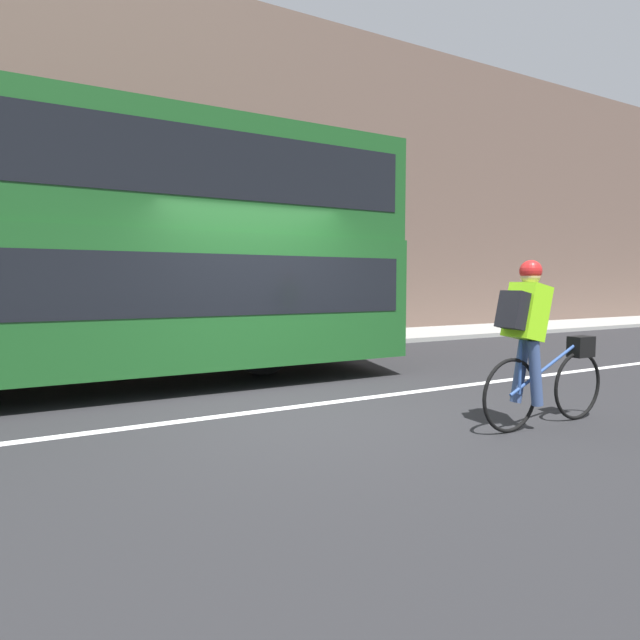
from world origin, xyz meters
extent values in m
plane|color=#232326|center=(0.00, 0.00, 0.00)|extent=(80.00, 80.00, 0.00)
cube|color=silver|center=(0.00, 0.27, 0.00)|extent=(50.00, 0.14, 0.01)
cube|color=gray|center=(0.00, 5.98, 0.06)|extent=(60.00, 2.46, 0.11)
cube|color=brown|center=(0.00, 7.36, 4.25)|extent=(60.00, 0.30, 8.50)
cylinder|color=black|center=(0.53, 2.53, 0.53)|extent=(1.07, 0.30, 1.07)
cube|color=#194C1E|center=(-2.61, 2.53, 1.22)|extent=(10.13, 2.55, 1.80)
cube|color=black|center=(-2.61, 2.53, 1.44)|extent=(9.73, 2.57, 0.79)
cube|color=#194C1E|center=(-2.61, 2.53, 2.90)|extent=(10.13, 2.45, 1.55)
cube|color=black|center=(-2.61, 2.53, 2.98)|extent=(9.73, 2.47, 0.87)
torus|color=black|center=(2.54, -1.62, 0.37)|extent=(0.74, 0.04, 0.74)
torus|color=black|center=(1.52, -1.62, 0.37)|extent=(0.74, 0.04, 0.74)
cylinder|color=#2D4C8C|center=(2.03, -1.62, 0.60)|extent=(1.03, 0.03, 0.50)
cylinder|color=#2D4C8C|center=(1.64, -1.62, 0.64)|extent=(0.03, 0.03, 0.54)
cube|color=black|center=(2.57, -1.62, 0.79)|extent=(0.26, 0.16, 0.22)
cube|color=#8CE019|center=(1.71, -1.62, 1.18)|extent=(0.37, 0.32, 0.58)
cube|color=black|center=(1.51, -1.62, 1.20)|extent=(0.21, 0.26, 0.38)
cylinder|color=#384C7A|center=(1.75, -1.53, 0.58)|extent=(0.22, 0.11, 0.66)
cylinder|color=#384C7A|center=(1.75, -1.71, 0.58)|extent=(0.20, 0.11, 0.66)
sphere|color=tan|center=(1.75, -1.62, 1.54)|extent=(0.19, 0.19, 0.19)
sphere|color=red|center=(1.75, -1.62, 1.58)|extent=(0.21, 0.21, 0.21)
camera|label=1|loc=(-2.35, -4.99, 1.46)|focal=28.00mm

